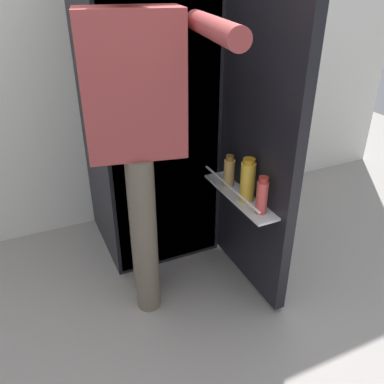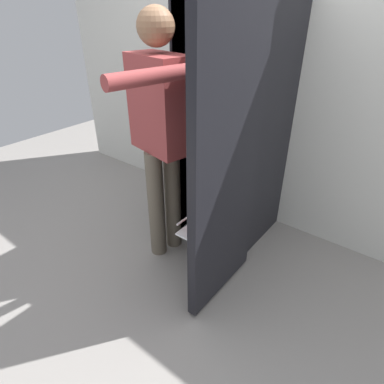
% 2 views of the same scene
% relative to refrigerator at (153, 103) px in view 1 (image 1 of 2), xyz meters
% --- Properties ---
extents(ground_plane, '(6.81, 6.81, 0.00)m').
position_rel_refrigerator_xyz_m(ground_plane, '(-0.03, -0.52, -0.90)').
color(ground_plane, gray).
extents(kitchen_wall, '(4.40, 0.10, 2.44)m').
position_rel_refrigerator_xyz_m(kitchen_wall, '(-0.03, 0.43, 0.32)').
color(kitchen_wall, silver).
rests_on(kitchen_wall, ground_plane).
extents(refrigerator, '(0.70, 1.28, 1.80)m').
position_rel_refrigerator_xyz_m(refrigerator, '(0.00, 0.00, 0.00)').
color(refrigerator, black).
rests_on(refrigerator, ground_plane).
extents(person, '(0.55, 0.79, 1.68)m').
position_rel_refrigerator_xyz_m(person, '(-0.24, -0.49, 0.11)').
color(person, '#665B4C').
rests_on(person, ground_plane).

